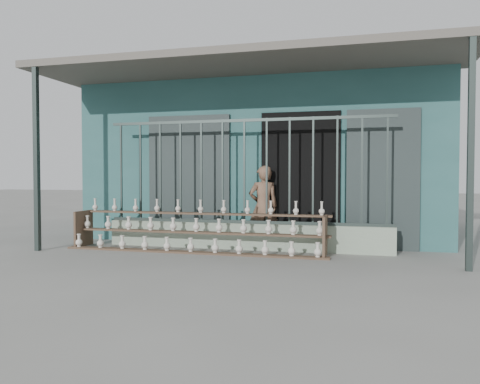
# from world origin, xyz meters

# --- Properties ---
(ground) EXTENTS (60.00, 60.00, 0.00)m
(ground) POSITION_xyz_m (0.00, 0.00, 0.00)
(ground) COLOR slate
(workshop_building) EXTENTS (7.40, 6.60, 3.21)m
(workshop_building) POSITION_xyz_m (0.00, 4.23, 1.62)
(workshop_building) COLOR #285655
(workshop_building) RESTS_ON ground
(parapet_wall) EXTENTS (5.00, 0.20, 0.45)m
(parapet_wall) POSITION_xyz_m (0.00, 1.30, 0.23)
(parapet_wall) COLOR #8EA18A
(parapet_wall) RESTS_ON ground
(security_fence) EXTENTS (5.00, 0.04, 1.80)m
(security_fence) POSITION_xyz_m (-0.00, 1.30, 1.35)
(security_fence) COLOR #283330
(security_fence) RESTS_ON parapet_wall
(shelf_rack) EXTENTS (4.50, 0.68, 0.85)m
(shelf_rack) POSITION_xyz_m (-0.74, 0.89, 0.36)
(shelf_rack) COLOR brown
(shelf_rack) RESTS_ON ground
(elderly_woman) EXTENTS (0.62, 0.53, 1.45)m
(elderly_woman) POSITION_xyz_m (0.27, 1.59, 0.72)
(elderly_woman) COLOR brown
(elderly_woman) RESTS_ON ground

